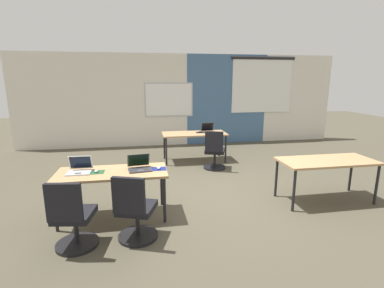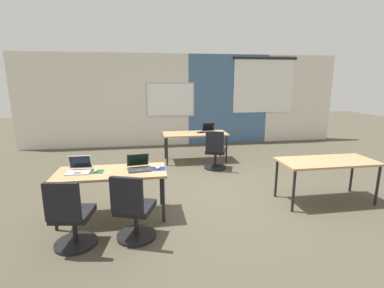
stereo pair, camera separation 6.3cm
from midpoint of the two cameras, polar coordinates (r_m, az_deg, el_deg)
ground_plane at (r=5.28m, az=5.17°, el=-9.89°), size 24.00×24.00×0.00m
back_wall_assembly at (r=9.02m, az=-1.02°, el=8.86°), size 10.00×0.27×2.80m
desk_near_left at (r=4.37m, az=-15.50°, el=-6.04°), size 1.60×0.70×0.72m
desk_near_right at (r=5.27m, az=25.83°, el=-3.62°), size 1.60×0.70×0.72m
desk_far_center at (r=7.16m, az=0.90°, el=1.75°), size 1.60×0.70×0.72m
laptop_near_left_inner at (r=4.33m, az=-10.25°, el=-4.41°), size 0.37×0.36×0.22m
mousepad_near_left_inner at (r=4.32m, az=-6.45°, el=-4.96°), size 0.22×0.19×0.00m
mouse_near_left_inner at (r=4.32m, az=-6.46°, el=-4.72°), size 0.06×0.10×0.03m
chair_near_left_inner at (r=3.78m, az=-11.20°, el=-13.47°), size 0.56×0.61×0.92m
laptop_far_right at (r=7.27m, az=3.81°, el=2.79°), size 0.37×0.32×0.23m
mousepad_far_right at (r=7.22m, az=2.12°, el=2.34°), size 0.22×0.19×0.00m
mouse_far_right at (r=7.22m, az=2.13°, el=2.49°), size 0.07×0.11×0.03m
chair_far_right at (r=6.55m, az=4.95°, el=-1.90°), size 0.56×0.61×0.92m
laptop_near_left_end at (r=4.45m, az=-21.40°, el=-4.63°), size 0.34×0.31×0.23m
mousepad_near_left_end at (r=4.38m, az=-18.40°, el=-5.32°), size 0.22×0.19×0.00m
mouse_near_left_end at (r=4.38m, az=-18.41°, el=-5.09°), size 0.07×0.11×0.03m
chair_near_left_end at (r=3.84m, az=-22.67°, el=-13.90°), size 0.52×0.57×0.92m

